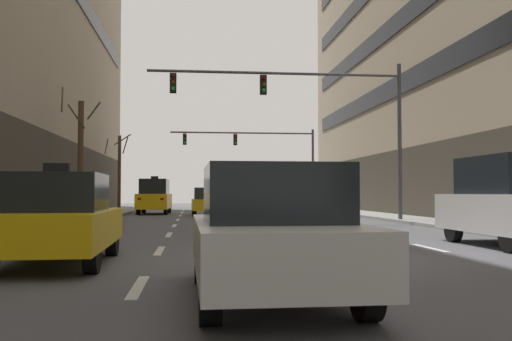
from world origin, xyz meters
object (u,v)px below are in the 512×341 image
Objects in this scene: taxi_driving_3 at (154,197)px; car_driving_4 at (271,234)px; taxi_driving_2 at (208,202)px; traffic_signal_1 at (261,149)px; taxi_driving_1 at (58,220)px; car_parked_2 at (511,201)px; street_tree_1 at (80,156)px; taxi_driving_0 at (255,197)px; traffic_signal_0 at (314,105)px; street_tree_2 at (119,170)px.

taxi_driving_3 is 29.17m from car_driving_4.
taxi_driving_3 is (-3.19, 2.80, 0.28)m from taxi_driving_2.
taxi_driving_3 is at bearing -135.16° from traffic_signal_1.
car_driving_4 is at bearing -89.71° from taxi_driving_2.
taxi_driving_1 is 22.59m from taxi_driving_2.
car_parked_2 is 0.41× the size of traffic_signal_1.
taxi_driving_1 is 15.28m from street_tree_1.
taxi_driving_0 reaches higher than car_driving_4.
taxi_driving_1 is 10.34m from car_parked_2.
taxi_driving_1 is at bearing -80.59° from street_tree_1.
taxi_driving_2 is at bearing -130.66° from taxi_driving_0.
taxi_driving_2 is at bearing 52.37° from street_tree_1.
taxi_driving_1 is at bearing -103.01° from traffic_signal_1.
taxi_driving_0 is 12.87m from traffic_signal_0.
taxi_driving_1 is 1.02× the size of car_driving_4.
taxi_driving_1 is 0.41× the size of traffic_signal_1.
traffic_signal_1 is at bearing 90.38° from traffic_signal_0.
street_tree_1 is at bearing -119.54° from traffic_signal_1.
taxi_driving_0 is at bearing 51.35° from street_tree_1.
taxi_driving_0 reaches higher than car_parked_2.
traffic_signal_0 is (7.61, -11.30, 4.05)m from taxi_driving_3.
street_tree_1 is (-5.85, 18.76, 2.08)m from car_driving_4.
street_tree_1 is (-2.48, 14.94, 2.07)m from taxi_driving_1.
traffic_signal_0 is (1.29, -12.13, 4.09)m from taxi_driving_0.
taxi_driving_1 is at bearing -103.76° from taxi_driving_0.
taxi_driving_0 reaches higher than taxi_driving_2.
taxi_driving_3 is (0.05, 25.16, 0.25)m from taxi_driving_1.
taxi_driving_3 reaches higher than taxi_driving_0.
taxi_driving_2 is 11.75m from traffic_signal_1.
traffic_signal_1 is (4.29, 10.24, 3.84)m from taxi_driving_2.
taxi_driving_1 is 0.75× the size of street_tree_1.
taxi_driving_2 is 0.94× the size of car_parked_2.
car_parked_2 is 0.88× the size of street_tree_2.
taxi_driving_0 is 14.27m from street_tree_1.
street_tree_2 is at bearing 166.12° from taxi_driving_0.
car_driving_4 is (0.13, -26.17, 0.02)m from taxi_driving_2.
taxi_driving_3 is 4.30m from street_tree_2.
street_tree_2 is at bearing 90.02° from street_tree_1.
street_tree_2 is (-0.01, 13.24, -0.08)m from street_tree_1.
taxi_driving_0 is 0.98× the size of car_driving_4.
street_tree_1 reaches higher than street_tree_2.
traffic_signal_0 reaches higher than taxi_driving_1.
car_driving_4 is 36.85m from traffic_signal_1.
car_parked_2 is at bearing -85.21° from traffic_signal_1.
taxi_driving_0 is at bearing 98.90° from car_parked_2.
street_tree_1 is at bearing -128.65° from taxi_driving_0.
taxi_driving_3 is 0.76× the size of street_tree_1.
street_tree_1 is at bearing 107.33° from car_driving_4.
car_driving_4 is (-2.99, -29.81, -0.23)m from taxi_driving_0.
street_tree_2 is at bearing 115.94° from car_parked_2.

